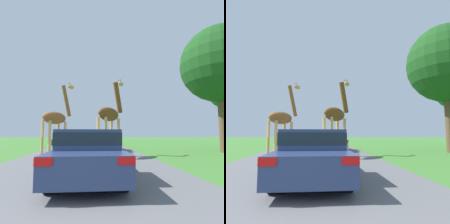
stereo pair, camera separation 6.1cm
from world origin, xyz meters
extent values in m
cube|color=#5B5B5E|center=(0.00, 30.00, 0.00)|extent=(7.67, 120.00, 0.00)
cylinder|color=tan|center=(1.60, 11.75, 1.16)|extent=(0.16, 0.16, 2.31)
cylinder|color=#2D2319|center=(1.60, 11.75, 0.05)|extent=(0.21, 0.21, 0.10)
cylinder|color=tan|center=(2.02, 11.44, 1.16)|extent=(0.16, 0.16, 2.31)
cylinder|color=#2D2319|center=(2.02, 11.44, 0.05)|extent=(0.21, 0.21, 0.10)
cylinder|color=tan|center=(0.74, 10.60, 1.16)|extent=(0.16, 0.16, 2.31)
cylinder|color=#2D2319|center=(0.74, 10.60, 0.05)|extent=(0.21, 0.21, 0.10)
cylinder|color=tan|center=(1.16, 10.29, 1.16)|extent=(0.16, 0.16, 2.31)
cylinder|color=#2D2319|center=(1.16, 10.29, 0.05)|extent=(0.21, 0.21, 0.10)
ellipsoid|color=brown|center=(1.38, 11.02, 2.53)|extent=(1.72, 2.01, 0.81)
cylinder|color=brown|center=(2.02, 11.88, 3.71)|extent=(0.79, 0.91, 1.99)
ellipsoid|color=tan|center=(2.27, 12.22, 4.70)|extent=(0.53, 0.59, 0.30)
cylinder|color=tan|center=(0.80, 10.24, 1.90)|extent=(0.06, 0.06, 1.27)
cone|color=brown|center=(2.12, 12.13, 4.93)|extent=(0.07, 0.07, 0.16)
cone|color=brown|center=(2.23, 12.05, 4.93)|extent=(0.07, 0.07, 0.16)
cylinder|color=tan|center=(-1.80, 12.54, 1.07)|extent=(0.16, 0.16, 2.15)
cylinder|color=#2D2319|center=(-1.80, 12.54, 0.05)|extent=(0.21, 0.21, 0.10)
cylinder|color=tan|center=(-1.31, 12.20, 1.07)|extent=(0.16, 0.16, 2.15)
cylinder|color=#2D2319|center=(-1.31, 12.20, 0.05)|extent=(0.21, 0.21, 0.10)
cylinder|color=tan|center=(-2.53, 11.49, 1.07)|extent=(0.16, 0.16, 2.15)
cylinder|color=#2D2319|center=(-2.53, 11.49, 0.05)|extent=(0.21, 0.21, 0.10)
cylinder|color=tan|center=(-2.04, 11.15, 1.07)|extent=(0.16, 0.16, 2.15)
cylinder|color=#2D2319|center=(-2.04, 11.15, 0.05)|extent=(0.21, 0.21, 0.10)
ellipsoid|color=brown|center=(-1.92, 11.85, 2.36)|extent=(1.63, 1.91, 0.77)
cylinder|color=brown|center=(-1.34, 12.68, 3.57)|extent=(0.70, 0.86, 2.06)
ellipsoid|color=tan|center=(-1.10, 13.03, 4.61)|extent=(0.52, 0.60, 0.30)
cylinder|color=tan|center=(-2.42, 11.13, 1.77)|extent=(0.06, 0.06, 1.18)
cone|color=brown|center=(-1.25, 12.93, 4.84)|extent=(0.07, 0.07, 0.16)
cone|color=brown|center=(-1.14, 12.86, 4.84)|extent=(0.07, 0.07, 0.16)
cube|color=navy|center=(0.34, 5.62, 0.60)|extent=(2.00, 4.55, 0.68)
cube|color=navy|center=(0.34, 5.62, 1.22)|extent=(1.80, 2.05, 0.56)
cube|color=#19232D|center=(0.34, 5.62, 1.25)|extent=(1.82, 2.07, 0.34)
cube|color=red|center=(-0.48, 3.33, 0.84)|extent=(0.36, 0.03, 0.16)
cube|color=red|center=(1.16, 3.33, 0.84)|extent=(0.36, 0.03, 0.16)
cylinder|color=black|center=(-0.46, 6.99, 0.31)|extent=(0.40, 0.62, 0.62)
cylinder|color=black|center=(1.14, 6.99, 0.31)|extent=(0.40, 0.62, 0.62)
cylinder|color=black|center=(-0.46, 4.26, 0.31)|extent=(0.40, 0.62, 0.62)
cylinder|color=black|center=(1.14, 4.26, 0.31)|extent=(0.40, 0.62, 0.62)
cube|color=#561914|center=(1.20, 24.24, 0.57)|extent=(1.88, 4.79, 0.66)
cube|color=#561914|center=(1.20, 24.24, 1.12)|extent=(1.69, 2.15, 0.44)
cube|color=#19232D|center=(1.20, 24.24, 1.14)|extent=(1.71, 2.18, 0.26)
cube|color=red|center=(0.43, 21.83, 0.80)|extent=(0.34, 0.03, 0.16)
cube|color=red|center=(1.97, 21.83, 0.80)|extent=(0.34, 0.03, 0.16)
cylinder|color=black|center=(0.45, 25.67, 0.28)|extent=(0.38, 0.56, 0.56)
cylinder|color=black|center=(1.95, 25.67, 0.28)|extent=(0.38, 0.56, 0.56)
cylinder|color=black|center=(0.45, 22.80, 0.28)|extent=(0.38, 0.56, 0.56)
cylinder|color=black|center=(1.95, 22.80, 0.28)|extent=(0.38, 0.56, 0.56)
cube|color=gray|center=(1.69, 15.99, 0.60)|extent=(1.73, 4.67, 0.69)
cube|color=gray|center=(1.69, 15.99, 1.18)|extent=(1.56, 2.10, 0.46)
cube|color=#19232D|center=(1.69, 15.99, 1.20)|extent=(1.58, 2.12, 0.28)
cube|color=red|center=(0.98, 13.64, 0.85)|extent=(0.31, 0.03, 0.17)
cube|color=red|center=(2.40, 13.64, 0.85)|extent=(0.31, 0.03, 0.17)
cylinder|color=black|center=(1.00, 17.39, 0.30)|extent=(0.35, 0.60, 0.60)
cylinder|color=black|center=(2.38, 17.39, 0.30)|extent=(0.35, 0.60, 0.60)
cylinder|color=black|center=(1.00, 14.59, 0.30)|extent=(0.35, 0.60, 0.60)
cylinder|color=black|center=(2.38, 14.59, 0.30)|extent=(0.35, 0.60, 0.60)
cube|color=#144C28|center=(-2.46, 20.72, 0.55)|extent=(1.98, 4.19, 0.53)
cube|color=#144C28|center=(-2.46, 20.72, 1.11)|extent=(1.78, 1.88, 0.59)
cube|color=#19232D|center=(-2.46, 20.72, 1.14)|extent=(1.80, 1.90, 0.35)
cube|color=red|center=(-3.28, 18.62, 0.74)|extent=(0.36, 0.03, 0.13)
cube|color=red|center=(-1.65, 18.62, 0.74)|extent=(0.36, 0.03, 0.13)
cylinder|color=black|center=(-3.26, 21.98, 0.33)|extent=(0.40, 0.67, 0.67)
cylinder|color=black|center=(-1.67, 21.98, 0.33)|extent=(0.40, 0.67, 0.67)
cylinder|color=black|center=(-3.26, 19.47, 0.33)|extent=(0.40, 0.67, 0.67)
cylinder|color=black|center=(-1.67, 19.47, 0.33)|extent=(0.40, 0.67, 0.67)
cylinder|color=brown|center=(10.15, 13.39, 2.93)|extent=(0.59, 0.59, 5.86)
sphere|color=#194719|center=(10.15, 13.39, 6.74)|extent=(5.90, 5.90, 5.90)
camera|label=1|loc=(0.48, -0.71, 1.39)|focal=32.00mm
camera|label=2|loc=(0.54, -0.71, 1.39)|focal=32.00mm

